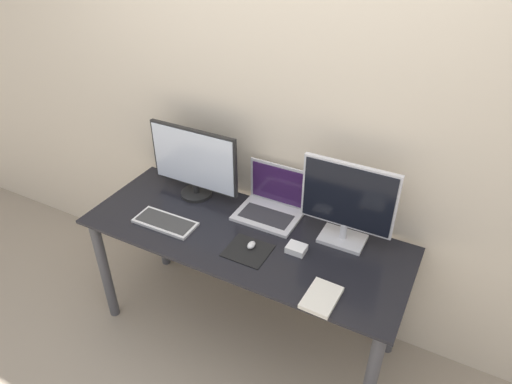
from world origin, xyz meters
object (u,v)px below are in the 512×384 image
(monitor_left, at_px, (194,162))
(monitor_right, at_px, (347,203))
(book, at_px, (321,298))
(mouse, at_px, (251,245))
(laptop, at_px, (272,202))
(power_brick, at_px, (296,249))
(keyboard, at_px, (165,222))

(monitor_left, height_order, monitor_right, monitor_right)
(monitor_left, bearing_deg, book, -24.50)
(monitor_right, xyz_separation_m, mouse, (-0.39, -0.28, -0.22))
(mouse, bearing_deg, monitor_right, 35.41)
(laptop, bearing_deg, power_brick, -43.53)
(monitor_left, relative_size, power_brick, 5.77)
(monitor_left, bearing_deg, monitor_right, -0.00)
(keyboard, bearing_deg, book, -7.17)
(monitor_left, bearing_deg, keyboard, -88.51)
(laptop, bearing_deg, keyboard, -141.66)
(power_brick, bearing_deg, book, -46.93)
(keyboard, distance_m, power_brick, 0.74)
(laptop, distance_m, book, 0.70)
(laptop, distance_m, keyboard, 0.60)
(keyboard, bearing_deg, monitor_right, 19.43)
(monitor_right, distance_m, laptop, 0.47)
(monitor_right, distance_m, power_brick, 0.34)
(keyboard, height_order, mouse, mouse)
(monitor_left, relative_size, book, 2.73)
(monitor_right, xyz_separation_m, book, (0.05, -0.44, -0.23))
(monitor_left, distance_m, book, 1.08)
(book, bearing_deg, monitor_left, 155.50)
(monitor_left, height_order, power_brick, monitor_left)
(monitor_left, bearing_deg, laptop, 6.14)
(keyboard, bearing_deg, monitor_left, 91.49)
(keyboard, bearing_deg, power_brick, 9.71)
(laptop, relative_size, mouse, 5.97)
(book, height_order, power_brick, power_brick)
(laptop, height_order, book, laptop)
(monitor_right, bearing_deg, mouse, -144.59)
(monitor_left, distance_m, monitor_right, 0.92)
(keyboard, distance_m, mouse, 0.52)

